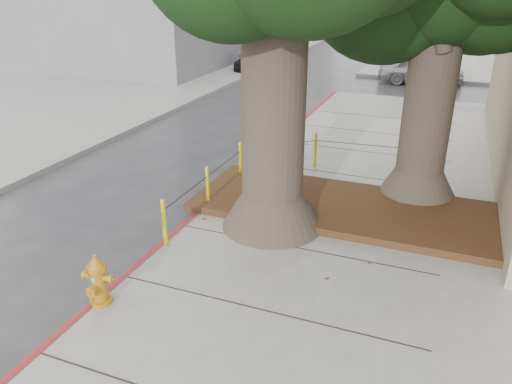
# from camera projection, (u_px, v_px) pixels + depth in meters

# --- Properties ---
(ground) EXTENTS (140.00, 140.00, 0.00)m
(ground) POSITION_uv_depth(u_px,v_px,m) (231.00, 310.00, 7.87)
(ground) COLOR #28282B
(ground) RESTS_ON ground
(sidewalk_opposite) EXTENTS (14.00, 60.00, 0.15)m
(sidewalk_opposite) POSITION_uv_depth(u_px,v_px,m) (27.00, 97.00, 21.07)
(sidewalk_opposite) COLOR slate
(sidewalk_opposite) RESTS_ON ground
(curb_red) EXTENTS (0.14, 26.00, 0.16)m
(curb_red) POSITION_uv_depth(u_px,v_px,m) (194.00, 218.00, 10.65)
(curb_red) COLOR maroon
(curb_red) RESTS_ON ground
(planter_bed) EXTENTS (6.40, 2.60, 0.16)m
(planter_bed) POSITION_uv_depth(u_px,v_px,m) (343.00, 207.00, 10.80)
(planter_bed) COLOR black
(planter_bed) RESTS_ON sidewalk_main
(bollard_ring) EXTENTS (3.79, 5.39, 0.95)m
(bollard_ring) POSITION_uv_depth(u_px,v_px,m) (274.00, 170.00, 11.62)
(bollard_ring) COLOR #D0C00B
(bollard_ring) RESTS_ON sidewalk_main
(fire_hydrant) EXTENTS (0.45, 0.41, 0.85)m
(fire_hydrant) POSITION_uv_depth(u_px,v_px,m) (98.00, 280.00, 7.65)
(fire_hydrant) COLOR #BD7913
(fire_hydrant) RESTS_ON sidewalk_main
(car_silver) EXTENTS (4.12, 2.08, 1.34)m
(car_silver) POSITION_uv_depth(u_px,v_px,m) (421.00, 69.00, 23.73)
(car_silver) COLOR #AAABB0
(car_silver) RESTS_ON ground
(car_dark) EXTENTS (2.09, 4.05, 1.12)m
(car_dark) POSITION_uv_depth(u_px,v_px,m) (255.00, 59.00, 27.14)
(car_dark) COLOR black
(car_dark) RESTS_ON ground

